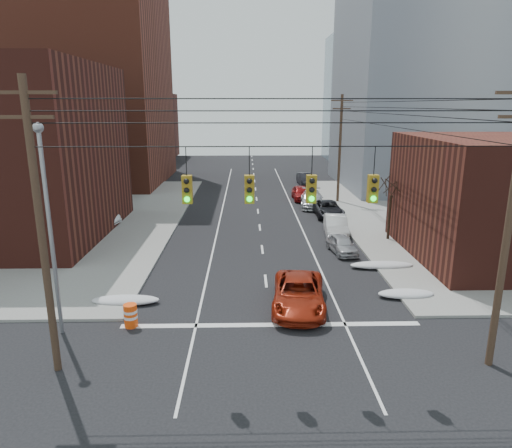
{
  "coord_description": "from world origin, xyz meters",
  "views": [
    {
      "loc": [
        -1.11,
        -12.93,
        10.01
      ],
      "look_at": [
        -0.54,
        13.74,
        3.0
      ],
      "focal_mm": 32.0,
      "sensor_mm": 36.0,
      "label": 1
    }
  ],
  "objects_px": {
    "red_pickup": "(299,294)",
    "lot_car_a": "(94,217)",
    "parked_car_c": "(328,209)",
    "parked_car_b": "(336,226)",
    "parked_car_f": "(305,179)",
    "parked_car_e": "(301,193)",
    "lot_car_c": "(25,225)",
    "lot_car_b": "(91,211)",
    "parked_car_d": "(312,199)",
    "construction_barrel": "(131,315)",
    "lot_car_d": "(49,205)",
    "parked_car_a": "(342,244)"
  },
  "relations": [
    {
      "from": "lot_car_c",
      "to": "parked_car_d",
      "type": "bearing_deg",
      "value": -46.52
    },
    {
      "from": "lot_car_b",
      "to": "lot_car_c",
      "type": "bearing_deg",
      "value": 158.28
    },
    {
      "from": "parked_car_e",
      "to": "lot_car_b",
      "type": "xyz_separation_m",
      "value": [
        -19.77,
        -8.35,
        0.06
      ]
    },
    {
      "from": "parked_car_e",
      "to": "lot_car_c",
      "type": "xyz_separation_m",
      "value": [
        -23.2,
        -13.54,
        0.16
      ]
    },
    {
      "from": "parked_car_e",
      "to": "construction_barrel",
      "type": "distance_m",
      "value": 31.02
    },
    {
      "from": "parked_car_c",
      "to": "parked_car_e",
      "type": "height_order",
      "value": "parked_car_e"
    },
    {
      "from": "parked_car_c",
      "to": "lot_car_b",
      "type": "relative_size",
      "value": 1.08
    },
    {
      "from": "parked_car_f",
      "to": "lot_car_c",
      "type": "height_order",
      "value": "lot_car_c"
    },
    {
      "from": "parked_car_b",
      "to": "lot_car_c",
      "type": "distance_m",
      "value": 24.31
    },
    {
      "from": "red_pickup",
      "to": "parked_car_a",
      "type": "distance_m",
      "value": 9.65
    },
    {
      "from": "parked_car_e",
      "to": "parked_car_f",
      "type": "relative_size",
      "value": 0.99
    },
    {
      "from": "construction_barrel",
      "to": "lot_car_a",
      "type": "bearing_deg",
      "value": 112.31
    },
    {
      "from": "parked_car_f",
      "to": "construction_barrel",
      "type": "relative_size",
      "value": 4.04
    },
    {
      "from": "parked_car_b",
      "to": "lot_car_a",
      "type": "xyz_separation_m",
      "value": [
        -19.84,
        3.07,
        0.07
      ]
    },
    {
      "from": "parked_car_f",
      "to": "parked_car_a",
      "type": "bearing_deg",
      "value": -94.52
    },
    {
      "from": "parked_car_c",
      "to": "parked_car_f",
      "type": "bearing_deg",
      "value": 89.05
    },
    {
      "from": "parked_car_a",
      "to": "parked_car_b",
      "type": "distance_m",
      "value": 4.42
    },
    {
      "from": "parked_car_c",
      "to": "parked_car_b",
      "type": "bearing_deg",
      "value": -95.42
    },
    {
      "from": "construction_barrel",
      "to": "parked_car_d",
      "type": "bearing_deg",
      "value": 64.75
    },
    {
      "from": "parked_car_f",
      "to": "lot_car_b",
      "type": "bearing_deg",
      "value": -142.39
    },
    {
      "from": "construction_barrel",
      "to": "parked_car_f",
      "type": "bearing_deg",
      "value": 71.54
    },
    {
      "from": "parked_car_e",
      "to": "parked_car_f",
      "type": "bearing_deg",
      "value": 79.8
    },
    {
      "from": "parked_car_d",
      "to": "parked_car_a",
      "type": "bearing_deg",
      "value": -83.52
    },
    {
      "from": "parked_car_a",
      "to": "parked_car_f",
      "type": "distance_m",
      "value": 28.03
    },
    {
      "from": "parked_car_c",
      "to": "parked_car_e",
      "type": "xyz_separation_m",
      "value": [
        -1.6,
        7.59,
        0.04
      ]
    },
    {
      "from": "construction_barrel",
      "to": "lot_car_d",
      "type": "bearing_deg",
      "value": 120.1
    },
    {
      "from": "parked_car_d",
      "to": "parked_car_f",
      "type": "distance_m",
      "value": 13.29
    },
    {
      "from": "red_pickup",
      "to": "parked_car_a",
      "type": "bearing_deg",
      "value": 71.7
    },
    {
      "from": "parked_car_c",
      "to": "parked_car_d",
      "type": "height_order",
      "value": "parked_car_d"
    },
    {
      "from": "lot_car_a",
      "to": "lot_car_d",
      "type": "distance_m",
      "value": 7.09
    },
    {
      "from": "parked_car_d",
      "to": "construction_barrel",
      "type": "bearing_deg",
      "value": -108.84
    },
    {
      "from": "red_pickup",
      "to": "parked_car_d",
      "type": "relative_size",
      "value": 1.02
    },
    {
      "from": "parked_car_c",
      "to": "lot_car_d",
      "type": "xyz_separation_m",
      "value": [
        -25.92,
        1.17,
        0.22
      ]
    },
    {
      "from": "lot_car_a",
      "to": "lot_car_b",
      "type": "xyz_separation_m",
      "value": [
        -1.04,
        2.43,
        -0.04
      ]
    },
    {
      "from": "lot_car_b",
      "to": "lot_car_c",
      "type": "relative_size",
      "value": 0.9
    },
    {
      "from": "parked_car_d",
      "to": "lot_car_c",
      "type": "relative_size",
      "value": 1.04
    },
    {
      "from": "lot_car_b",
      "to": "red_pickup",
      "type": "bearing_deg",
      "value": -126.86
    },
    {
      "from": "lot_car_b",
      "to": "lot_car_c",
      "type": "xyz_separation_m",
      "value": [
        -3.43,
        -5.19,
        0.1
      ]
    },
    {
      "from": "lot_car_a",
      "to": "parked_car_e",
      "type": "bearing_deg",
      "value": -47.64
    },
    {
      "from": "parked_car_a",
      "to": "construction_barrel",
      "type": "distance_m",
      "value": 16.03
    },
    {
      "from": "parked_car_f",
      "to": "lot_car_a",
      "type": "bearing_deg",
      "value": -137.37
    },
    {
      "from": "parked_car_b",
      "to": "parked_car_d",
      "type": "height_order",
      "value": "parked_car_d"
    },
    {
      "from": "red_pickup",
      "to": "parked_car_f",
      "type": "relative_size",
      "value": 1.24
    },
    {
      "from": "parked_car_c",
      "to": "lot_car_d",
      "type": "bearing_deg",
      "value": 176.46
    },
    {
      "from": "red_pickup",
      "to": "lot_car_c",
      "type": "relative_size",
      "value": 1.06
    },
    {
      "from": "parked_car_e",
      "to": "parked_car_f",
      "type": "height_order",
      "value": "parked_car_e"
    },
    {
      "from": "red_pickup",
      "to": "construction_barrel",
      "type": "relative_size",
      "value": 5.02
    },
    {
      "from": "parked_car_d",
      "to": "parked_car_e",
      "type": "relative_size",
      "value": 1.23
    },
    {
      "from": "lot_car_a",
      "to": "lot_car_d",
      "type": "height_order",
      "value": "lot_car_d"
    },
    {
      "from": "red_pickup",
      "to": "lot_car_a",
      "type": "bearing_deg",
      "value": 139.66
    }
  ]
}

